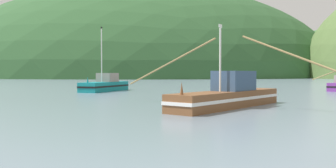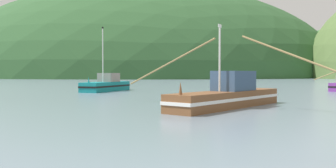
% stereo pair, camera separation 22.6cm
% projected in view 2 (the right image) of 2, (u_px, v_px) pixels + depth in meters
% --- Properties ---
extents(hill_far_center, '(215.03, 172.03, 98.32)m').
position_uv_depth(hill_far_center, '(140.00, 77.00, 204.30)').
color(hill_far_center, '#2D562D').
rests_on(hill_far_center, ground).
extents(fishing_boat_brown, '(14.69, 10.34, 5.27)m').
position_uv_depth(fishing_boat_brown, '(229.00, 95.00, 23.25)').
color(fishing_boat_brown, brown).
rests_on(fishing_boat_brown, ground).
extents(fishing_boat_teal, '(4.43, 8.98, 7.75)m').
position_uv_depth(fishing_boat_teal, '(107.00, 85.00, 43.75)').
color(fishing_boat_teal, '#147F84').
rests_on(fishing_boat_teal, ground).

